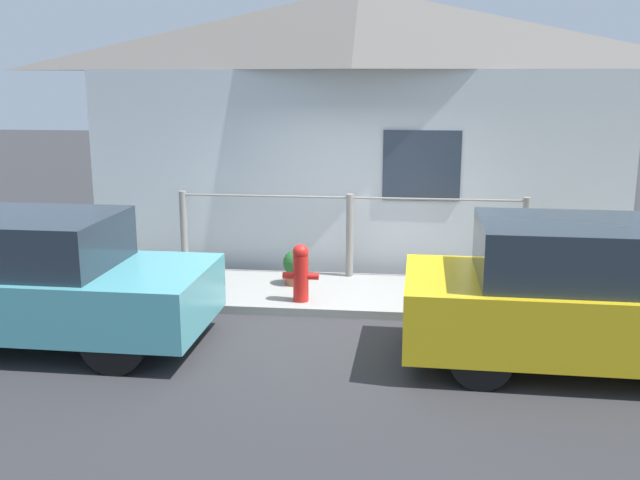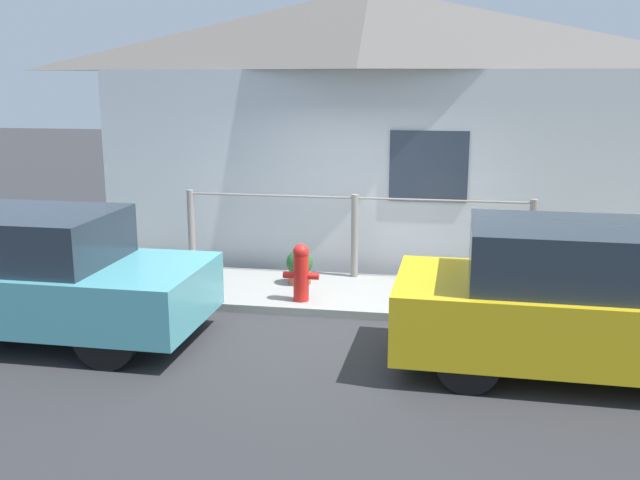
{
  "view_description": "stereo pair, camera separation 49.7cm",
  "coord_description": "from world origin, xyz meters",
  "px_view_note": "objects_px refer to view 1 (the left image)",
  "views": [
    {
      "loc": [
        0.72,
        -8.21,
        2.85
      ],
      "look_at": [
        -0.27,
        0.3,
        0.9
      ],
      "focal_mm": 40.0,
      "sensor_mm": 36.0,
      "label": 1
    },
    {
      "loc": [
        1.21,
        -8.13,
        2.85
      ],
      "look_at": [
        -0.27,
        0.3,
        0.9
      ],
      "focal_mm": 40.0,
      "sensor_mm": 36.0,
      "label": 2
    }
  ],
  "objects_px": {
    "car_right": "(596,297)",
    "fire_hydrant": "(301,271)",
    "car_left": "(31,279)",
    "potted_plant_corner": "(577,270)",
    "potted_plant_near_hydrant": "(296,267)",
    "potted_plant_by_fence": "(95,251)"
  },
  "relations": [
    {
      "from": "car_right",
      "to": "fire_hydrant",
      "type": "height_order",
      "value": "car_right"
    },
    {
      "from": "car_left",
      "to": "potted_plant_corner",
      "type": "height_order",
      "value": "car_left"
    },
    {
      "from": "potted_plant_near_hydrant",
      "to": "potted_plant_corner",
      "type": "relative_size",
      "value": 0.86
    },
    {
      "from": "car_right",
      "to": "potted_plant_near_hydrant",
      "type": "bearing_deg",
      "value": 147.78
    },
    {
      "from": "car_left",
      "to": "car_right",
      "type": "xyz_separation_m",
      "value": [
        5.94,
        0.0,
        0.01
      ]
    },
    {
      "from": "car_right",
      "to": "potted_plant_corner",
      "type": "relative_size",
      "value": 7.02
    },
    {
      "from": "potted_plant_by_fence",
      "to": "potted_plant_corner",
      "type": "distance_m",
      "value": 6.59
    },
    {
      "from": "car_right",
      "to": "potted_plant_by_fence",
      "type": "height_order",
      "value": "car_right"
    },
    {
      "from": "potted_plant_corner",
      "to": "potted_plant_by_fence",
      "type": "bearing_deg",
      "value": 179.25
    },
    {
      "from": "fire_hydrant",
      "to": "potted_plant_by_fence",
      "type": "bearing_deg",
      "value": 164.85
    },
    {
      "from": "car_right",
      "to": "car_left",
      "type": "bearing_deg",
      "value": -178.62
    },
    {
      "from": "car_right",
      "to": "fire_hydrant",
      "type": "xyz_separation_m",
      "value": [
        -3.18,
        1.49,
        -0.24
      ]
    },
    {
      "from": "fire_hydrant",
      "to": "potted_plant_corner",
      "type": "bearing_deg",
      "value": 11.86
    },
    {
      "from": "car_right",
      "to": "potted_plant_corner",
      "type": "height_order",
      "value": "car_right"
    },
    {
      "from": "car_right",
      "to": "potted_plant_near_hydrant",
      "type": "distance_m",
      "value": 4.04
    },
    {
      "from": "potted_plant_by_fence",
      "to": "fire_hydrant",
      "type": "bearing_deg",
      "value": -15.15
    },
    {
      "from": "potted_plant_by_fence",
      "to": "car_left",
      "type": "bearing_deg",
      "value": -82.56
    },
    {
      "from": "fire_hydrant",
      "to": "potted_plant_corner",
      "type": "relative_size",
      "value": 1.32
    },
    {
      "from": "fire_hydrant",
      "to": "potted_plant_corner",
      "type": "distance_m",
      "value": 3.61
    },
    {
      "from": "potted_plant_by_fence",
      "to": "potted_plant_near_hydrant",
      "type": "bearing_deg",
      "value": -1.76
    },
    {
      "from": "fire_hydrant",
      "to": "potted_plant_near_hydrant",
      "type": "distance_m",
      "value": 0.77
    },
    {
      "from": "potted_plant_near_hydrant",
      "to": "potted_plant_by_fence",
      "type": "distance_m",
      "value": 2.89
    }
  ]
}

